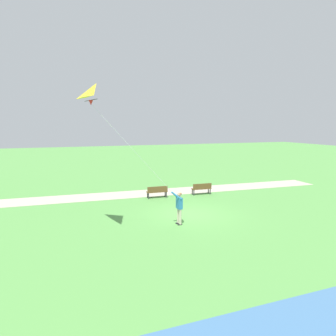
{
  "coord_description": "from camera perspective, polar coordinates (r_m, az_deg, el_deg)",
  "views": [
    {
      "loc": [
        -15.38,
        7.0,
        5.23
      ],
      "look_at": [
        -0.72,
        1.63,
        2.95
      ],
      "focal_mm": 31.45,
      "sensor_mm": 36.0,
      "label": 1
    }
  ],
  "objects": [
    {
      "name": "park_bench_near_walkway",
      "position": [
        22.48,
        6.54,
        -3.88
      ],
      "size": [
        0.51,
        1.52,
        0.88
      ],
      "color": "brown",
      "rests_on": "ground"
    },
    {
      "name": "park_bench_far_walkway",
      "position": [
        21.33,
        -2.11,
        -4.5
      ],
      "size": [
        0.51,
        1.52,
        0.88
      ],
      "color": "brown",
      "rests_on": "ground"
    },
    {
      "name": "ground_plane",
      "position": [
        17.69,
        4.2,
        -8.93
      ],
      "size": [
        120.0,
        120.0,
        0.0
      ],
      "primitive_type": "plane",
      "color": "#569947"
    },
    {
      "name": "flying_kite",
      "position": [
        13.9,
        -13.68,
        13.6
      ],
      "size": [
        1.71,
        4.24,
        5.26
      ],
      "color": "yellow"
    },
    {
      "name": "walkway_path",
      "position": [
        22.71,
        -6.89,
        -5.07
      ],
      "size": [
        3.93,
        32.08,
        0.02
      ],
      "primitive_type": "cube",
      "rotation": [
        0.0,
        0.0,
        -0.05
      ],
      "color": "#B7AD99",
      "rests_on": "ground"
    },
    {
      "name": "person_kite_flyer",
      "position": [
        15.65,
        2.13,
        -7.22
      ],
      "size": [
        0.52,
        0.62,
        1.83
      ],
      "color": "#232328",
      "rests_on": "ground"
    }
  ]
}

